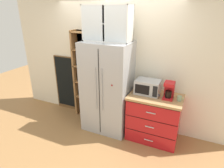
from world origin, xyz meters
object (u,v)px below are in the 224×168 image
chalkboard_menu (67,83)px  microwave (148,87)px  refrigerator (107,87)px  bottle_green (156,91)px  mug_sage (179,98)px  mug_navy (155,95)px  coffee_maker (169,90)px

chalkboard_menu → microwave: bearing=-6.6°
refrigerator → chalkboard_menu: 1.32m
microwave → bottle_green: 0.19m
refrigerator → mug_sage: bearing=0.4°
mug_sage → mug_navy: (-0.40, -0.04, 0.00)m
mug_navy → bottle_green: bottle_green is taller
refrigerator → chalkboard_menu: (-1.26, 0.32, -0.23)m
refrigerator → mug_sage: 1.36m
mug_sage → refrigerator: bearing=-179.6°
bottle_green → chalkboard_menu: bearing=172.1°
coffee_maker → bottle_green: (-0.21, -0.03, -0.05)m
microwave → mug_sage: microwave is taller
microwave → refrigerator: bearing=-174.1°
microwave → chalkboard_menu: chalkboard_menu is taller
bottle_green → chalkboard_menu: size_ratio=0.19×
refrigerator → mug_sage: (1.36, 0.01, 0.03)m
coffee_maker → chalkboard_menu: chalkboard_menu is taller
microwave → bottle_green: (0.17, -0.07, -0.02)m
mug_navy → chalkboard_menu: (-2.22, 0.34, -0.27)m
microwave → coffee_maker: bearing=-6.2°
chalkboard_menu → refrigerator: bearing=-14.1°
microwave → mug_navy: (0.17, -0.11, -0.08)m
bottle_green → mug_navy: bearing=-87.0°
microwave → mug_sage: size_ratio=3.91×
refrigerator → mug_navy: (0.96, -0.03, 0.03)m
microwave → chalkboard_menu: size_ratio=0.33×
microwave → bottle_green: bearing=-23.2°
mug_sage → chalkboard_menu: chalkboard_menu is taller
refrigerator → coffee_maker: 1.18m
refrigerator → mug_sage: size_ratio=16.02×
refrigerator → mug_navy: 0.96m
coffee_maker → mug_navy: size_ratio=2.60×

